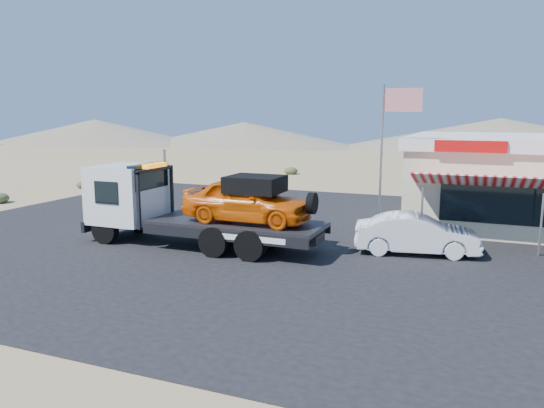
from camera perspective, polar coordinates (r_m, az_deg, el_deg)
The scene contains 8 objects.
ground at distance 19.47m, azimuth -4.98°, elevation -4.92°, with size 120.00×120.00×0.00m, color #A0875B.
asphalt_lot at distance 21.40m, azimuth 3.49°, elevation -3.52°, with size 32.00×24.00×0.02m, color black.
tow_truck at distance 19.83m, azimuth -8.20°, elevation 0.10°, with size 9.05×2.68×3.02m.
white_sedan at distance 19.34m, azimuth 15.28°, elevation -3.14°, with size 1.48×4.26×1.40m, color silver.
jerky_store at distance 25.95m, azimuth 26.14°, elevation 2.29°, with size 10.40×9.97×3.90m.
flagpole at distance 21.59m, azimuth 12.33°, elevation 6.47°, with size 1.55×0.10×6.00m.
desert_scrub at distance 34.57m, azimuth -18.81°, elevation 1.59°, with size 25.74×36.58×0.72m.
distant_hills at distance 74.26m, azimuth 7.86°, elevation 7.40°, with size 126.00×48.00×4.20m.
Camera 1 is at (8.64, -16.74, 4.96)m, focal length 35.00 mm.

